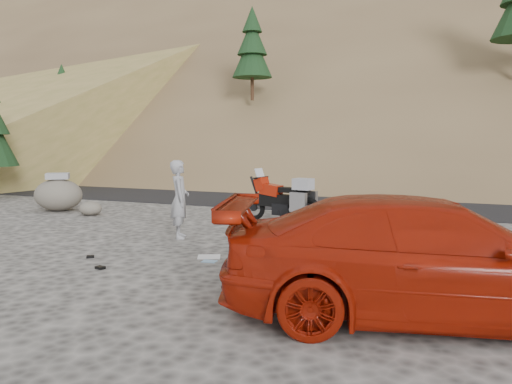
{
  "coord_description": "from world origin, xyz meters",
  "views": [
    {
      "loc": [
        5.71,
        -9.28,
        2.24
      ],
      "look_at": [
        1.26,
        1.62,
        1.0
      ],
      "focal_mm": 35.0,
      "sensor_mm": 36.0,
      "label": 1
    }
  ],
  "objects_px": {
    "man": "(180,238)",
    "red_car": "(429,317)",
    "motorcycle": "(284,200)",
    "boulder": "(58,194)"
  },
  "relations": [
    {
      "from": "man",
      "to": "red_car",
      "type": "distance_m",
      "value": 6.48
    },
    {
      "from": "motorcycle",
      "to": "man",
      "type": "xyz_separation_m",
      "value": [
        -1.57,
        -2.73,
        -0.63
      ]
    },
    {
      "from": "boulder",
      "to": "man",
      "type": "bearing_deg",
      "value": -21.94
    },
    {
      "from": "man",
      "to": "red_car",
      "type": "bearing_deg",
      "value": -150.35
    },
    {
      "from": "motorcycle",
      "to": "red_car",
      "type": "bearing_deg",
      "value": -44.11
    },
    {
      "from": "boulder",
      "to": "motorcycle",
      "type": "bearing_deg",
      "value": 2.96
    },
    {
      "from": "red_car",
      "to": "boulder",
      "type": "relative_size",
      "value": 2.68
    },
    {
      "from": "motorcycle",
      "to": "boulder",
      "type": "bearing_deg",
      "value": -164.89
    },
    {
      "from": "motorcycle",
      "to": "boulder",
      "type": "relative_size",
      "value": 1.26
    },
    {
      "from": "motorcycle",
      "to": "boulder",
      "type": "xyz_separation_m",
      "value": [
        -7.4,
        -0.38,
        -0.11
      ]
    }
  ]
}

